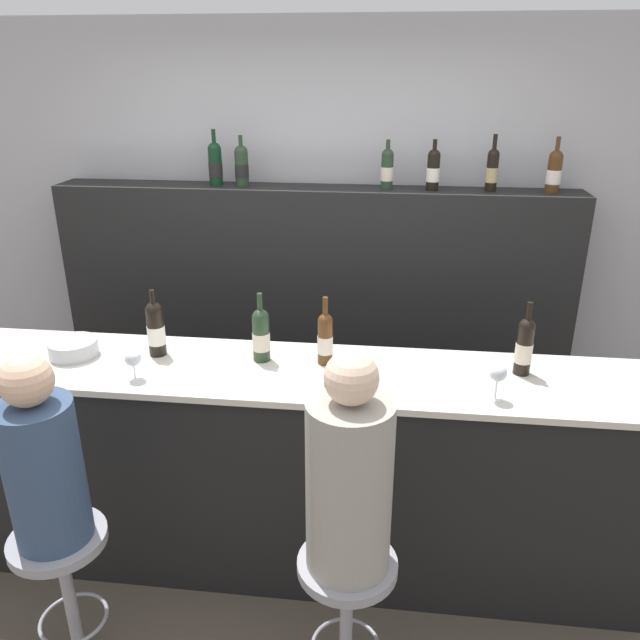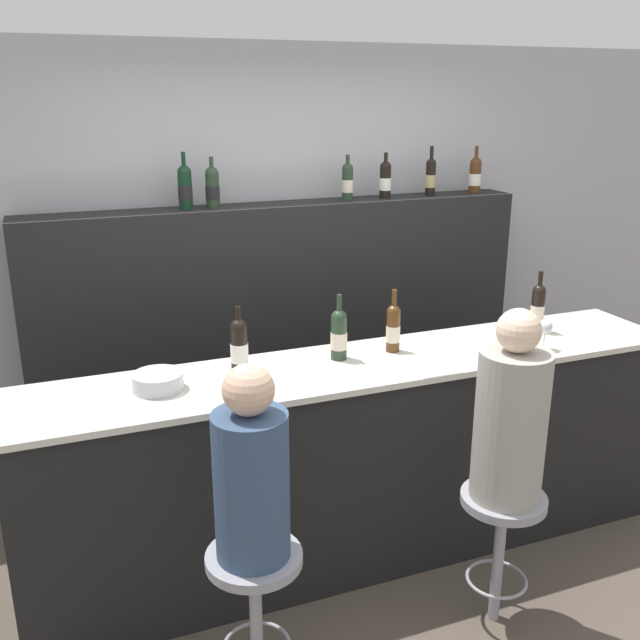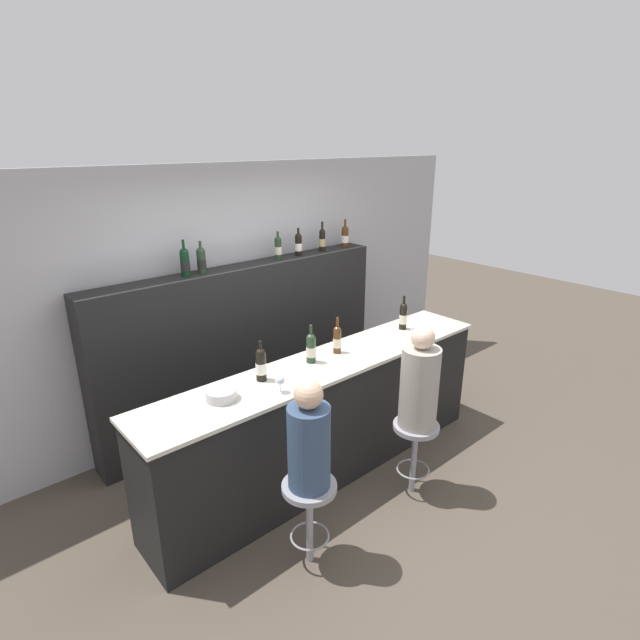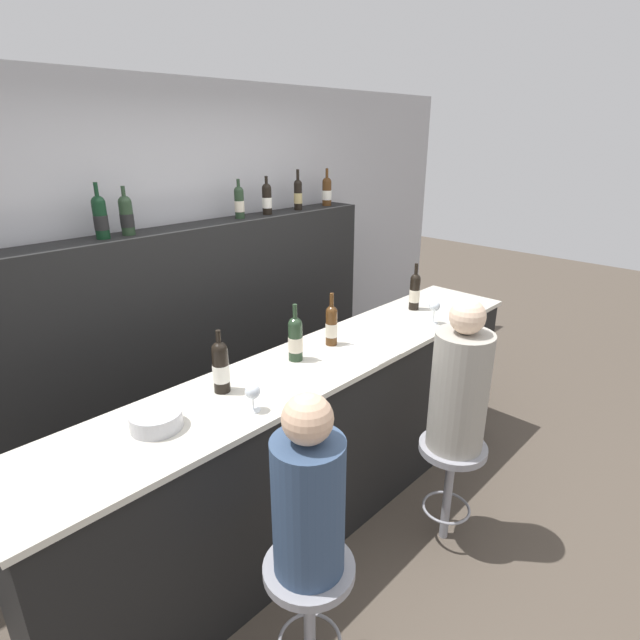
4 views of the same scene
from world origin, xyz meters
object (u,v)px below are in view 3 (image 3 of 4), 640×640
wine_bottle_counter_3 (403,316)px  wine_bottle_backbar_0 (185,262)px  wine_bottle_counter_2 (337,339)px  wine_bottle_backbar_4 (322,240)px  bar_stool_left (309,501)px  wine_bottle_counter_1 (311,348)px  wine_bottle_counter_0 (261,364)px  guest_seated_left (309,441)px  metal_bowl (221,394)px  wine_glass_1 (414,328)px  wine_bottle_backbar_5 (345,236)px  wine_bottle_backbar_1 (201,260)px  wine_bottle_backbar_3 (298,244)px  wine_bottle_backbar_2 (278,248)px  bar_stool_right (415,439)px  guest_seated_right (419,383)px  wine_glass_0 (280,381)px

wine_bottle_counter_3 → wine_bottle_backbar_0: 2.08m
wine_bottle_counter_2 → wine_bottle_backbar_4: 1.51m
wine_bottle_backbar_0 → bar_stool_left: wine_bottle_backbar_0 is taller
wine_bottle_counter_1 → bar_stool_left: (-0.66, -0.76, -0.69)m
wine_bottle_counter_0 → wine_bottle_backbar_0: 1.27m
wine_bottle_backbar_4 → guest_seated_left: 2.71m
wine_bottle_counter_2 → metal_bowl: 1.18m
metal_bowl → wine_bottle_counter_0: bearing=9.0°
wine_bottle_backbar_0 → wine_glass_1: 2.12m
wine_bottle_backbar_5 → wine_bottle_counter_2: bearing=-135.9°
bar_stool_left → wine_bottle_counter_3: bearing=22.6°
wine_bottle_backbar_1 → wine_bottle_backbar_3: size_ratio=1.03×
wine_bottle_backbar_2 → bar_stool_right: size_ratio=0.43×
guest_seated_left → wine_bottle_backbar_1: bearing=79.9°
wine_bottle_backbar_4 → wine_bottle_backbar_5: bearing=0.0°
metal_bowl → guest_seated_left: size_ratio=0.29×
wine_bottle_backbar_4 → wine_glass_1: wine_bottle_backbar_4 is taller
wine_bottle_backbar_2 → wine_bottle_backbar_5: wine_bottle_backbar_5 is taller
wine_bottle_backbar_1 → wine_bottle_backbar_5: (1.78, 0.00, -0.00)m
wine_bottle_counter_3 → wine_bottle_backbar_0: (-1.65, 1.12, 0.59)m
metal_bowl → wine_bottle_backbar_5: bearing=26.9°
wine_bottle_backbar_0 → wine_bottle_backbar_2: wine_bottle_backbar_0 is taller
wine_bottle_backbar_4 → wine_bottle_backbar_5: (0.34, 0.00, -0.00)m
wine_bottle_counter_2 → metal_bowl: size_ratio=1.43×
wine_bottle_backbar_1 → bar_stool_right: (0.79, -1.88, -1.28)m
wine_bottle_counter_3 → wine_bottle_backbar_0: wine_bottle_backbar_0 is taller
wine_bottle_backbar_3 → metal_bowl: size_ratio=1.27×
metal_bowl → guest_seated_right: size_ratio=0.26×
wine_bottle_backbar_1 → bar_stool_left: size_ratio=0.46×
wine_bottle_backbar_5 → bar_stool_left: bearing=-138.3°
bar_stool_right → wine_glass_1: bearing=42.6°
wine_bottle_backbar_4 → wine_bottle_counter_1: bearing=-134.8°
wine_glass_0 → guest_seated_left: size_ratio=0.17×
wine_bottle_backbar_0 → wine_bottle_backbar_4: (1.60, 0.00, -0.00)m
wine_bottle_counter_3 → bar_stool_left: (-1.82, -0.76, -0.70)m
wine_bottle_counter_1 → guest_seated_right: bearing=-58.8°
wine_bottle_backbar_3 → guest_seated_right: 2.06m
wine_bottle_backbar_4 → wine_glass_0: (-1.62, -1.37, -0.62)m
wine_bottle_backbar_0 → wine_bottle_backbar_1: (0.16, -0.00, -0.01)m
wine_bottle_backbar_0 → wine_bottle_backbar_4: 1.60m
wine_bottle_backbar_2 → wine_glass_1: 1.58m
wine_glass_0 → metal_bowl: (-0.37, 0.19, -0.05)m
wine_bottle_counter_3 → wine_bottle_counter_1: bearing=180.0°
wine_bottle_counter_3 → wine_bottle_counter_0: bearing=-180.0°
wine_bottle_backbar_0 → wine_bottle_backbar_5: size_ratio=1.06×
wine_bottle_backbar_0 → wine_glass_1: bearing=-42.4°
wine_bottle_backbar_2 → wine_bottle_counter_1: bearing=-115.1°
wine_bottle_backbar_4 → guest_seated_right: bearing=-109.1°
wine_glass_1 → metal_bowl: wine_glass_1 is taller
wine_bottle_backbar_1 → wine_bottle_backbar_2: wine_bottle_backbar_1 is taller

